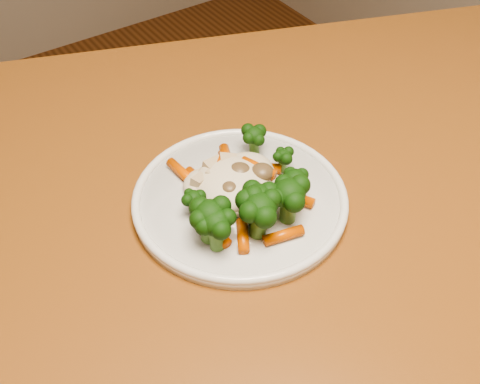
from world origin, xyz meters
The scene contains 3 objects.
dining_table centered at (0.23, -0.23, 0.64)m, with size 1.27×1.06×0.75m.
plate centered at (0.23, -0.24, 0.76)m, with size 0.24×0.24×0.01m, color white.
meal centered at (0.22, -0.26, 0.78)m, with size 0.17×0.18×0.05m.
Camera 1 is at (-0.04, -0.63, 1.23)m, focal length 45.00 mm.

